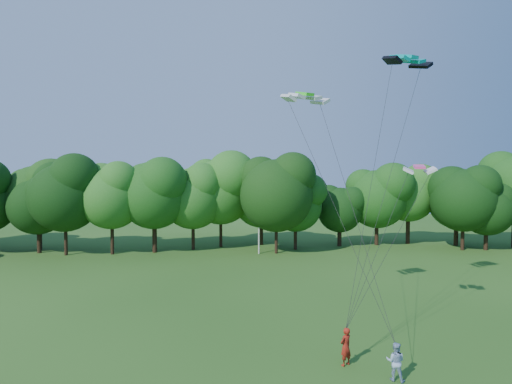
{
  "coord_description": "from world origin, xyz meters",
  "views": [
    {
      "loc": [
        -1.75,
        -15.38,
        9.59
      ],
      "look_at": [
        -0.08,
        13.0,
        8.37
      ],
      "focal_mm": 28.0,
      "sensor_mm": 36.0,
      "label": 1
    }
  ],
  "objects": [
    {
      "name": "utility_pole",
      "position": [
        1.43,
        32.68,
        3.88
      ],
      "size": [
        1.5,
        0.19,
        7.51
      ],
      "rotation": [
        0.0,
        0.0,
        -0.03
      ],
      "color": "beige",
      "rests_on": "ground"
    },
    {
      "name": "kite_green",
      "position": [
        2.88,
        10.18,
        14.78
      ],
      "size": [
        3.3,
        2.43,
        0.5
      ],
      "rotation": [
        0.0,
        0.0,
        0.4
      ],
      "color": "#31D820",
      "rests_on": "ground"
    },
    {
      "name": "tree_back_west",
      "position": [
        -26.29,
        36.66,
        8.21
      ],
      "size": [
        9.04,
        9.04,
        13.15
      ],
      "color": "black",
      "rests_on": "ground"
    },
    {
      "name": "kite_flyer_left",
      "position": [
        3.91,
        4.02,
        0.96
      ],
      "size": [
        0.84,
        0.77,
        1.92
      ],
      "primitive_type": "imported",
      "rotation": [
        0.0,
        0.0,
        3.72
      ],
      "color": "maroon",
      "rests_on": "ground"
    },
    {
      "name": "tree_back_east",
      "position": [
        28.51,
        36.7,
        7.28
      ],
      "size": [
        8.02,
        8.02,
        11.67
      ],
      "color": "#301C13",
      "rests_on": "ground"
    },
    {
      "name": "tree_back_center",
      "position": [
        3.56,
        32.82,
        8.86
      ],
      "size": [
        9.76,
        9.76,
        14.19
      ],
      "color": "#312213",
      "rests_on": "ground"
    },
    {
      "name": "kite_flyer_right",
      "position": [
        5.82,
        2.44,
        0.9
      ],
      "size": [
        1.08,
        0.99,
        1.79
      ],
      "primitive_type": "imported",
      "rotation": [
        0.0,
        0.0,
        2.68
      ],
      "color": "#93ACCD",
      "rests_on": "ground"
    },
    {
      "name": "kite_pink",
      "position": [
        9.63,
        8.35,
        10.09
      ],
      "size": [
        2.08,
        1.46,
        0.31
      ],
      "rotation": [
        0.0,
        0.0,
        -0.31
      ],
      "color": "#FE46A0",
      "rests_on": "ground"
    },
    {
      "name": "kite_teal",
      "position": [
        9.68,
        10.48,
        17.34
      ],
      "size": [
        3.53,
        2.6,
        0.6
      ],
      "rotation": [
        0.0,
        0.0,
        0.41
      ],
      "color": "#059E98",
      "rests_on": "ground"
    }
  ]
}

